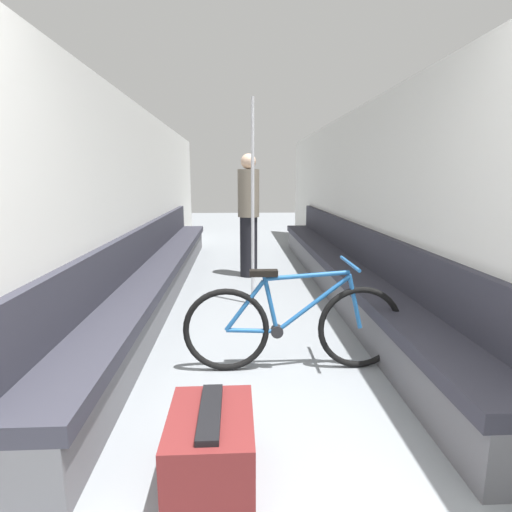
{
  "coord_description": "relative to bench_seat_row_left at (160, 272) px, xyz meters",
  "views": [
    {
      "loc": [
        -0.17,
        -1.02,
        1.4
      ],
      "look_at": [
        0.0,
        2.64,
        0.68
      ],
      "focal_mm": 28.0,
      "sensor_mm": 36.0,
      "label": 1
    }
  ],
  "objects": [
    {
      "name": "wall_left",
      "position": [
        -0.25,
        -0.01,
        0.83
      ],
      "size": [
        0.1,
        10.59,
        2.23
      ],
      "primitive_type": "cube",
      "color": "silver",
      "rests_on": "ground"
    },
    {
      "name": "luggage_bag",
      "position": [
        0.8,
        -3.08,
        -0.11
      ],
      "size": [
        0.39,
        0.52,
        0.37
      ],
      "color": "maroon",
      "rests_on": "ground"
    },
    {
      "name": "wall_right",
      "position": [
        2.45,
        -0.01,
        0.83
      ],
      "size": [
        0.1,
        10.59,
        2.23
      ],
      "primitive_type": "cube",
      "color": "silver",
      "rests_on": "ground"
    },
    {
      "name": "passenger_standing",
      "position": [
        1.1,
        0.88,
        0.61
      ],
      "size": [
        0.3,
        0.3,
        1.72
      ],
      "rotation": [
        0.0,
        0.0,
        2.58
      ],
      "color": "black",
      "rests_on": "ground"
    },
    {
      "name": "bench_seat_row_right",
      "position": [
        2.2,
        0.0,
        0.0
      ],
      "size": [
        0.45,
        6.57,
        0.84
      ],
      "color": "#5B5B60",
      "rests_on": "ground"
    },
    {
      "name": "bench_seat_row_left",
      "position": [
        0.0,
        0.0,
        0.0
      ],
      "size": [
        0.45,
        6.57,
        0.84
      ],
      "color": "#5B5B60",
      "rests_on": "ground"
    },
    {
      "name": "grab_pole_near",
      "position": [
        1.1,
        -0.43,
        0.79
      ],
      "size": [
        0.08,
        0.08,
        2.21
      ],
      "color": "gray",
      "rests_on": "ground"
    },
    {
      "name": "bicycle",
      "position": [
        1.33,
        -1.99,
        0.06
      ],
      "size": [
        1.61,
        0.46,
        0.81
      ],
      "rotation": [
        0.0,
        0.0,
        0.24
      ],
      "color": "black",
      "rests_on": "ground"
    }
  ]
}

